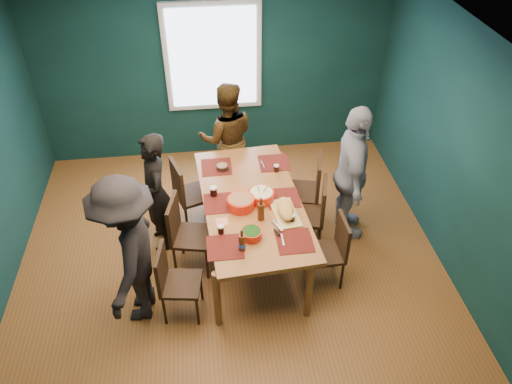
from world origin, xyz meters
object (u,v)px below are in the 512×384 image
Objects in this scene: person_right at (352,175)px; bowl_dumpling at (261,196)px; bowl_salad at (241,203)px; person_far_left at (156,194)px; chair_left_mid at (184,230)px; bowl_herbs at (251,234)px; person_near_left at (129,252)px; cutting_board at (285,210)px; chair_right_near at (333,247)px; dining_table at (252,206)px; chair_right_far at (309,186)px; chair_right_mid at (314,210)px; chair_left_near at (172,278)px; chair_left_far at (187,190)px; person_back at (227,138)px.

person_right reaches higher than bowl_dumpling.
person_far_left is at bearing 156.03° from bowl_salad.
bowl_herbs is (0.71, -0.49, 0.31)m from chair_left_mid.
person_near_left reaches higher than cutting_board.
person_right is (0.38, 0.78, 0.37)m from chair_right_near.
bowl_dumpling reaches higher than dining_table.
chair_right_near is (0.06, -1.00, -0.07)m from chair_right_far.
chair_right_far is 1.14× the size of chair_right_near.
cutting_board is at bearing -125.75° from chair_right_mid.
person_far_left reaches higher than chair_right_mid.
chair_left_mid is at bearing -145.26° from chair_right_far.
chair_left_near is at bearing -138.47° from chair_right_mid.
person_far_left reaches higher than chair_left_far.
chair_left_far is 0.97× the size of chair_right_far.
cutting_board is at bearing 56.13° from person_far_left.
bowl_herbs is (-0.07, -0.59, 0.13)m from dining_table.
person_right reaches higher than bowl_salad.
chair_left_mid is 0.54× the size of person_right.
chair_left_mid reaches higher than chair_right_near.
chair_left_mid is 1.01× the size of chair_right_mid.
chair_left_near is 2.30m from person_back.
cutting_board is at bearing 3.56° from chair_left_mid.
cutting_board is at bearing 129.51° from person_right.
person_near_left reaches higher than bowl_salad.
chair_left_far is at bearing 133.33° from cutting_board.
bowl_dumpling is (0.24, 0.10, -0.00)m from bowl_salad.
chair_right_near is (1.57, -1.14, -0.05)m from chair_left_far.
chair_left_far is at bearing 135.99° from dining_table.
person_near_left is at bearing -176.80° from chair_right_near.
cutting_board is at bearing 37.75° from bowl_herbs.
person_near_left is 1.57m from bowl_dumpling.
chair_right_mid is 1.54× the size of cutting_board.
person_back reaches higher than chair_left_near.
dining_table is at bearing -179.79° from bowl_dumpling.
dining_table is 10.23× the size of bowl_herbs.
chair_right_far reaches higher than chair_left_near.
person_near_left is at bearing 178.73° from chair_left_near.
bowl_dumpling reaches higher than chair_right_far.
person_near_left is at bearing -174.58° from bowl_herbs.
person_near_left is 5.74× the size of bowl_salad.
bowl_salad is 0.49× the size of cutting_board.
bowl_herbs is at bearing -79.06° from chair_left_far.
person_near_left is (-2.04, -0.77, 0.32)m from chair_right_mid.
dining_table is at bearing 82.80° from bowl_herbs.
bowl_herbs is (-1.29, -0.85, -0.01)m from person_right.
chair_right_mid is (1.48, -0.56, -0.01)m from chair_left_far.
bowl_salad is at bearing 113.11° from person_right.
chair_right_far is 0.88m from bowl_dumpling.
bowl_salad is at bearing 125.67° from person_near_left.
chair_left_mid is 0.73m from bowl_salad.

